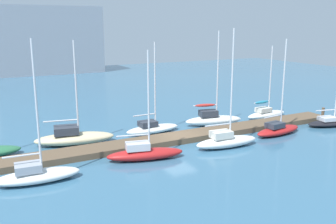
# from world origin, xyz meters

# --- Properties ---
(ground_plane) EXTENTS (120.00, 120.00, 0.00)m
(ground_plane) POSITION_xyz_m (0.00, 0.00, 0.00)
(ground_plane) COLOR #386684
(dock_pier) EXTENTS (32.47, 2.28, 0.46)m
(dock_pier) POSITION_xyz_m (0.00, 0.00, 0.23)
(dock_pier) COLOR brown
(dock_pier) RESTS_ON ground_plane
(dock_piling_far_end) EXTENTS (0.28, 0.28, 1.35)m
(dock_piling_far_end) POSITION_xyz_m (15.84, -0.99, 0.67)
(dock_piling_far_end) COLOR brown
(dock_piling_far_end) RESTS_ON ground_plane
(sailboat_1) EXTENTS (5.15, 2.06, 8.59)m
(sailboat_1) POSITION_xyz_m (-11.83, -3.37, 0.53)
(sailboat_1) COLOR white
(sailboat_1) RESTS_ON ground_plane
(sailboat_2) EXTENTS (6.54, 3.25, 8.21)m
(sailboat_2) POSITION_xyz_m (-7.95, 3.08, 0.59)
(sailboat_2) COLOR beige
(sailboat_2) RESTS_ON ground_plane
(sailboat_3) EXTENTS (5.66, 2.66, 7.70)m
(sailboat_3) POSITION_xyz_m (-4.43, -2.83, 0.54)
(sailboat_3) COLOR #B21E1E
(sailboat_3) RESTS_ON ground_plane
(sailboat_4) EXTENTS (5.10, 1.82, 7.94)m
(sailboat_4) POSITION_xyz_m (-1.02, 3.05, 0.49)
(sailboat_4) COLOR white
(sailboat_4) RESTS_ON ground_plane
(sailboat_5) EXTENTS (5.41, 1.96, 9.10)m
(sailboat_5) POSITION_xyz_m (2.36, -3.25, 0.58)
(sailboat_5) COLOR white
(sailboat_5) RESTS_ON ground_plane
(sailboat_6) EXTENTS (5.77, 2.82, 8.83)m
(sailboat_6) POSITION_xyz_m (5.24, 2.78, 0.64)
(sailboat_6) COLOR white
(sailboat_6) RESTS_ON ground_plane
(sailboat_7) EXTENTS (5.17, 2.09, 8.20)m
(sailboat_7) POSITION_xyz_m (8.44, -2.53, 0.50)
(sailboat_7) COLOR #B21E1E
(sailboat_7) RESTS_ON ground_plane
(sailboat_8) EXTENTS (5.10, 1.78, 7.32)m
(sailboat_8) POSITION_xyz_m (11.72, 2.59, 0.53)
(sailboat_8) COLOR white
(sailboat_8) RESTS_ON ground_plane
(sailboat_9) EXTENTS (5.30, 2.70, 6.66)m
(sailboat_9) POSITION_xyz_m (15.00, -2.71, 0.40)
(sailboat_9) COLOR black
(sailboat_9) RESTS_ON ground_plane
(harbor_building_distant) EXTENTS (20.30, 10.59, 12.91)m
(harbor_building_distant) POSITION_xyz_m (-0.51, 52.99, 6.46)
(harbor_building_distant) COLOR #9399A3
(harbor_building_distant) RESTS_ON ground_plane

